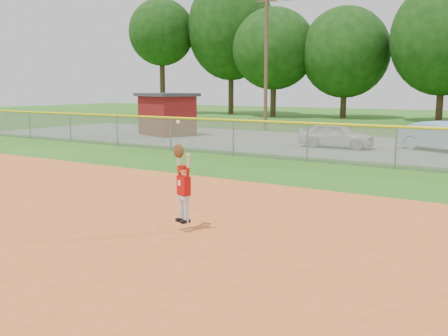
{
  "coord_description": "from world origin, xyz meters",
  "views": [
    {
      "loc": [
        7.41,
        -7.99,
        2.87
      ],
      "look_at": [
        1.65,
        1.25,
        1.1
      ],
      "focal_mm": 40.0,
      "sensor_mm": 36.0,
      "label": 1
    }
  ],
  "objects_px": {
    "car_white_a": "(336,135)",
    "ballplayer": "(183,184)",
    "utility_shed": "(167,114)",
    "car_blue": "(444,137)"
  },
  "relations": [
    {
      "from": "car_white_a",
      "to": "utility_shed",
      "type": "height_order",
      "value": "utility_shed"
    },
    {
      "from": "ballplayer",
      "to": "utility_shed",
      "type": "bearing_deg",
      "value": 129.23
    },
    {
      "from": "car_blue",
      "to": "ballplayer",
      "type": "xyz_separation_m",
      "value": [
        -2.39,
        -16.26,
        0.3
      ]
    },
    {
      "from": "car_white_a",
      "to": "utility_shed",
      "type": "relative_size",
      "value": 0.87
    },
    {
      "from": "car_white_a",
      "to": "ballplayer",
      "type": "xyz_separation_m",
      "value": [
        2.15,
        -15.06,
        0.36
      ]
    },
    {
      "from": "utility_shed",
      "to": "ballplayer",
      "type": "distance_m",
      "value": 20.46
    },
    {
      "from": "utility_shed",
      "to": "ballplayer",
      "type": "relative_size",
      "value": 2.02
    },
    {
      "from": "car_blue",
      "to": "utility_shed",
      "type": "bearing_deg",
      "value": 113.38
    },
    {
      "from": "car_blue",
      "to": "utility_shed",
      "type": "relative_size",
      "value": 0.99
    },
    {
      "from": "car_white_a",
      "to": "utility_shed",
      "type": "bearing_deg",
      "value": 81.47
    }
  ]
}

